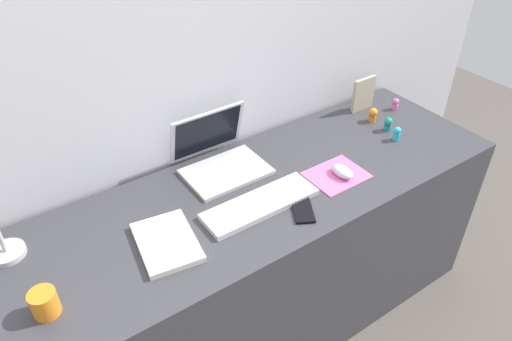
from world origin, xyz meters
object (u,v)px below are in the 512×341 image
Objects in this scene: cell_phone at (303,210)px; notebook_pad at (167,242)px; mouse at (342,171)px; toy_figurine_cyan at (397,133)px; picture_frame at (363,94)px; toy_figurine_orange at (373,114)px; keyboard at (260,204)px; coffee_mug at (45,303)px; toy_figurine_pink at (395,104)px; toy_figurine_teal at (388,124)px; laptop at (218,154)px.

notebook_pad reaches higher than cell_phone.
mouse is 0.36m from toy_figurine_cyan.
picture_frame is at bearing 59.72° from cell_phone.
toy_figurine_orange reaches higher than toy_figurine_cyan.
picture_frame is at bearing 37.60° from mouse.
notebook_pad is at bearing -170.76° from toy_figurine_orange.
keyboard is 0.34m from mouse.
cell_phone is 0.53× the size of notebook_pad.
mouse is 0.68m from notebook_pad.
toy_figurine_cyan is at bearing 9.61° from notebook_pad.
picture_frame is (1.10, 0.28, 0.06)m from notebook_pad.
keyboard is at bearing 164.66° from cell_phone.
toy_figurine_cyan reaches higher than notebook_pad.
toy_figurine_cyan is (-0.07, -0.26, -0.04)m from picture_frame.
cell_phone is 0.82m from coffee_mug.
cell_phone is at bearing -4.83° from coffee_mug.
picture_frame is 2.82× the size of toy_figurine_pink.
toy_figurine_cyan is at bearing -136.63° from toy_figurine_pink.
cell_phone is 0.84m from toy_figurine_pink.
cell_phone is at bearing -44.34° from keyboard.
coffee_mug reaches higher than toy_figurine_cyan.
toy_figurine_orange reaches higher than keyboard.
keyboard is 0.73m from toy_figurine_teal.
picture_frame is at bearing 69.81° from toy_figurine_orange.
notebook_pad is (-0.34, -0.27, -0.04)m from laptop.
laptop is at bearing -179.40° from picture_frame.
picture_frame reaches higher than coffee_mug.
toy_figurine_orange reaches higher than toy_figurine_pink.
keyboard is 6.99× the size of toy_figurine_cyan.
toy_figurine_cyan is at bearing -20.45° from laptop.
toy_figurine_orange is 0.17m from toy_figurine_cyan.
notebook_pad is 1.14m from picture_frame.
toy_figurine_pink is (0.54, 0.24, 0.01)m from mouse.
picture_frame is at bearing 0.60° from laptop.
picture_frame is at bearing 23.07° from notebook_pad.
toy_figurine_orange is (1.06, 0.17, 0.02)m from notebook_pad.
toy_figurine_cyan is at bearing 2.14° from keyboard.
toy_figurine_orange is (0.72, 0.19, 0.02)m from keyboard.
coffee_mug is at bearing -163.77° from notebook_pad.
toy_figurine_orange is 1.05× the size of toy_figurine_cyan.
picture_frame is 2.43× the size of toy_figurine_orange.
picture_frame is 0.12m from toy_figurine_orange.
coffee_mug is 1.44m from toy_figurine_teal.
toy_figurine_teal is at bearing 13.50° from notebook_pad.
picture_frame is 0.16m from toy_figurine_pink.
cell_phone is 2.16× the size of toy_figurine_teal.
toy_figurine_teal is (1.43, 0.13, -0.01)m from coffee_mug.
laptop is 5.63× the size of toy_figurine_pink.
toy_figurine_pink is (0.12, -0.09, -0.05)m from picture_frame.
notebook_pad is 1.60× the size of picture_frame.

